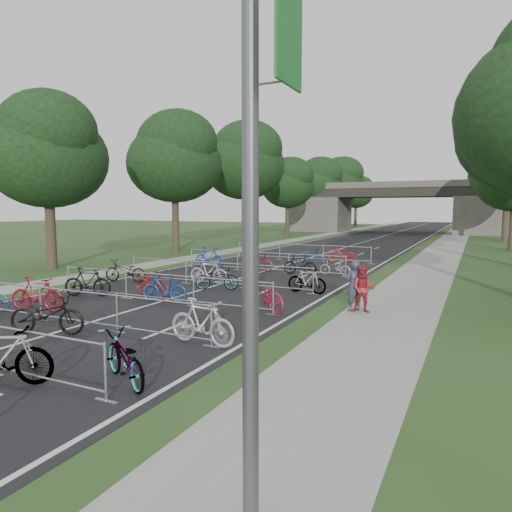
{
  "coord_description": "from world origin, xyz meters",
  "views": [
    {
      "loc": [
        10.45,
        -2.28,
        3.46
      ],
      "look_at": [
        0.64,
        17.89,
        1.1
      ],
      "focal_mm": 32.0,
      "sensor_mm": 36.0,
      "label": 1
    }
  ],
  "objects_px": {
    "overpass_bridge": "(397,208)",
    "pedestrian_b": "(363,289)",
    "pedestrian_a": "(354,286)",
    "lamppost": "(253,127)"
  },
  "relations": [
    {
      "from": "overpass_bridge",
      "to": "pedestrian_b",
      "type": "distance_m",
      "value": 52.92
    },
    {
      "from": "overpass_bridge",
      "to": "pedestrian_a",
      "type": "height_order",
      "value": "overpass_bridge"
    },
    {
      "from": "pedestrian_a",
      "to": "pedestrian_b",
      "type": "distance_m",
      "value": 0.37
    },
    {
      "from": "pedestrian_a",
      "to": "pedestrian_b",
      "type": "bearing_deg",
      "value": 115.73
    },
    {
      "from": "lamppost",
      "to": "pedestrian_b",
      "type": "height_order",
      "value": "lamppost"
    },
    {
      "from": "overpass_bridge",
      "to": "lamppost",
      "type": "bearing_deg",
      "value": -82.47
    },
    {
      "from": "overpass_bridge",
      "to": "lamppost",
      "type": "relative_size",
      "value": 3.78
    },
    {
      "from": "overpass_bridge",
      "to": "pedestrian_a",
      "type": "distance_m",
      "value": 52.74
    },
    {
      "from": "pedestrian_a",
      "to": "overpass_bridge",
      "type": "bearing_deg",
      "value": -126.22
    },
    {
      "from": "pedestrian_a",
      "to": "lamppost",
      "type": "bearing_deg",
      "value": 54.45
    }
  ]
}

